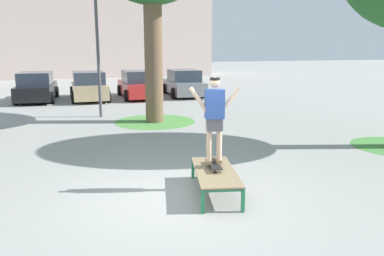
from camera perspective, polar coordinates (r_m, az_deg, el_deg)
The scene contains 11 objects.
ground_plane at distance 7.53m, azimuth -2.34°, elevation -10.05°, with size 120.00×120.00×0.00m, color #999993.
building_facade at distance 37.69m, azimuth -21.04°, elevation 15.90°, with size 29.98×4.00×11.80m, color beige.
skate_box at distance 7.56m, azimuth 3.43°, elevation -6.61°, with size 1.15×2.02×0.46m.
skateboard at distance 7.70m, azimuth 3.24°, elevation -5.31°, with size 0.34×0.82×0.09m.
skater at distance 7.46m, azimuth 3.33°, elevation 2.00°, with size 1.00×0.33×1.69m.
grass_patch_mid_back at distance 14.81m, azimuth -5.49°, elevation 0.96°, with size 3.06×3.06×0.01m, color #519342.
car_black at distance 21.90m, azimuth -21.92°, elevation 5.54°, with size 2.10×4.29×1.50m.
car_tan at distance 21.51m, azimuth -14.91°, elevation 5.90°, with size 1.97×4.22×1.50m.
car_red at distance 21.78m, azimuth -7.91°, elevation 6.25°, with size 1.96×4.22×1.50m.
car_grey at distance 22.46m, azimuth -1.24°, elevation 6.53°, with size 2.07×4.27×1.50m.
light_post at distance 15.96m, azimuth -13.90°, elevation 15.25°, with size 0.36×0.36×5.83m.
Camera 1 is at (-1.80, -6.74, 2.82)m, focal length 36.25 mm.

